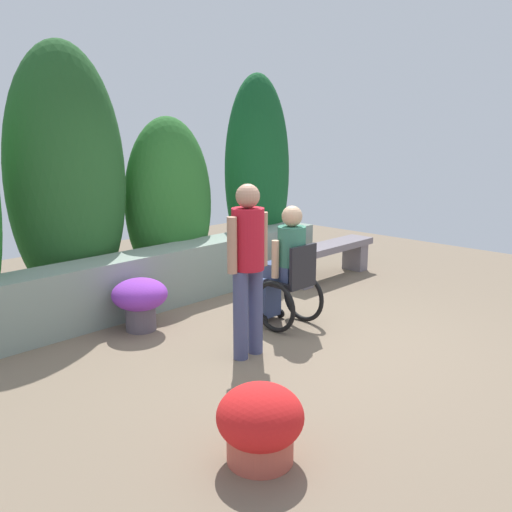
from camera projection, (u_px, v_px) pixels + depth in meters
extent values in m
plane|color=#786653|center=(286.00, 341.00, 5.68)|extent=(11.39, 11.39, 0.00)
cube|color=gray|center=(171.00, 275.00, 6.87)|extent=(5.02, 0.48, 0.69)
ellipsoid|color=#235424|center=(67.00, 179.00, 6.46)|extent=(1.43, 1.00, 3.09)
ellipsoid|color=#286627|center=(169.00, 203.00, 7.45)|extent=(1.27, 0.89, 2.27)
ellipsoid|color=#155225|center=(257.00, 172.00, 8.49)|extent=(1.15, 0.80, 2.92)
cube|color=slate|center=(300.00, 272.00, 7.57)|extent=(0.20, 0.33, 0.41)
cube|color=slate|center=(355.00, 256.00, 8.50)|extent=(0.20, 0.33, 0.41)
cube|color=slate|center=(330.00, 247.00, 7.98)|extent=(1.69, 0.39, 0.09)
cube|color=black|center=(290.00, 282.00, 5.99)|extent=(0.40, 0.40, 0.06)
cube|color=black|center=(303.00, 264.00, 5.82)|extent=(0.40, 0.04, 0.40)
cube|color=black|center=(268.00, 311.00, 6.29)|extent=(0.28, 0.12, 0.03)
torus|color=black|center=(275.00, 307.00, 5.87)|extent=(0.05, 0.56, 0.56)
torus|color=black|center=(303.00, 297.00, 6.21)|extent=(0.05, 0.56, 0.56)
cylinder|color=black|center=(264.00, 319.00, 6.16)|extent=(0.03, 0.10, 0.10)
cylinder|color=black|center=(280.00, 314.00, 6.36)|extent=(0.03, 0.10, 0.10)
cube|color=#394871|center=(283.00, 271.00, 6.03)|extent=(0.30, 0.40, 0.16)
cube|color=#394871|center=(269.00, 297.00, 6.24)|extent=(0.26, 0.14, 0.43)
cylinder|color=#33725A|center=(292.00, 250.00, 5.89)|extent=(0.30, 0.30, 0.50)
cylinder|color=tan|center=(275.00, 259.00, 5.82)|extent=(0.08, 0.08, 0.40)
cylinder|color=tan|center=(298.00, 253.00, 6.09)|extent=(0.08, 0.08, 0.40)
sphere|color=tan|center=(292.00, 216.00, 5.81)|extent=(0.22, 0.22, 0.22)
cylinder|color=#42476D|center=(241.00, 315.00, 5.15)|extent=(0.14, 0.14, 0.85)
cylinder|color=#42476D|center=(255.00, 310.00, 5.29)|extent=(0.14, 0.14, 0.85)
cylinder|color=red|center=(248.00, 239.00, 5.06)|extent=(0.30, 0.30, 0.57)
cylinder|color=tan|center=(232.00, 245.00, 4.93)|extent=(0.09, 0.09, 0.51)
cylinder|color=tan|center=(263.00, 239.00, 5.21)|extent=(0.09, 0.09, 0.51)
sphere|color=tan|center=(248.00, 196.00, 4.98)|extent=(0.22, 0.22, 0.22)
cylinder|color=#B75041|center=(260.00, 446.00, 3.62)|extent=(0.44, 0.44, 0.20)
ellipsoid|color=#0C380C|center=(260.00, 425.00, 3.58)|extent=(0.48, 0.48, 0.14)
ellipsoid|color=red|center=(260.00, 416.00, 3.57)|extent=(0.57, 0.57, 0.41)
cylinder|color=#59505B|center=(141.00, 316.00, 5.96)|extent=(0.32, 0.32, 0.31)
ellipsoid|color=#113D1F|center=(140.00, 299.00, 5.91)|extent=(0.36, 0.36, 0.12)
ellipsoid|color=purple|center=(140.00, 294.00, 5.90)|extent=(0.59, 0.59, 0.34)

